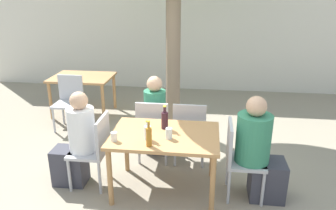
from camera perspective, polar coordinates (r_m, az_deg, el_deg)
The scene contains 17 objects.
ground_plane at distance 4.20m, azimuth -0.53°, elevation -14.39°, with size 30.00×30.00×0.00m, color gray.
cafe_building_wall at distance 7.79m, azimuth 3.78°, elevation 12.81°, with size 10.00×0.08×2.80m.
dining_table_front at distance 3.87m, azimuth -0.56°, elevation -6.27°, with size 1.26×0.88×0.75m.
dining_table_back at distance 6.49m, azimuth -14.67°, elevation 4.01°, with size 1.13×0.86×0.75m.
patio_chair_0 at distance 4.12m, azimuth -12.63°, elevation -7.12°, with size 0.44×0.44×0.92m.
patio_chair_1 at distance 3.92m, azimuth 12.20°, elevation -8.59°, with size 0.44×0.44×0.92m.
patio_chair_2 at distance 4.56m, azimuth -2.56°, elevation -3.88°, with size 0.44×0.44×0.92m.
patio_chair_3 at distance 4.51m, azimuth 3.79°, elevation -4.21°, with size 0.44×0.44×0.92m.
patio_chair_4 at distance 5.95m, azimuth -16.84°, elevation 1.06°, with size 0.44×0.44×0.92m.
person_seated_0 at distance 4.20m, azimuth -15.72°, elevation -6.60°, with size 0.56×0.33×1.23m.
person_seated_1 at distance 3.93m, azimuth 15.59°, elevation -8.07°, with size 0.60×0.39×1.26m.
person_seated_2 at distance 4.77m, azimuth -2.09°, elevation -2.56°, with size 0.31×0.55×1.22m.
amber_bottle_0 at distance 3.51m, azimuth -3.34°, elevation -5.47°, with size 0.06×0.06×0.29m.
wine_bottle_1 at distance 3.93m, azimuth -0.58°, elevation -2.58°, with size 0.08×0.08×0.29m.
water_bottle_2 at distance 3.66m, azimuth -3.60°, elevation -4.75°, with size 0.08×0.08×0.23m.
drinking_glass_0 at distance 3.69m, azimuth 0.16°, elevation -4.97°, with size 0.08×0.08×0.12m.
drinking_glass_1 at distance 3.69m, azimuth -9.36°, elevation -5.46°, with size 0.07×0.07×0.10m.
Camera 1 is at (0.47, -3.43, 2.38)m, focal length 35.00 mm.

